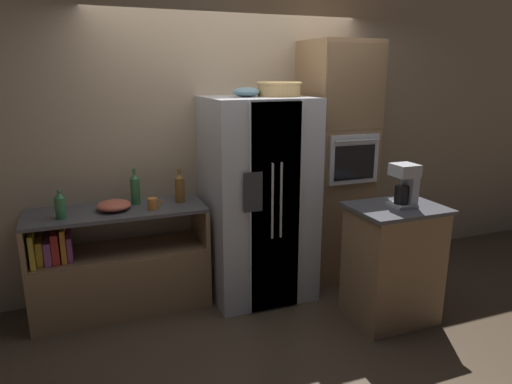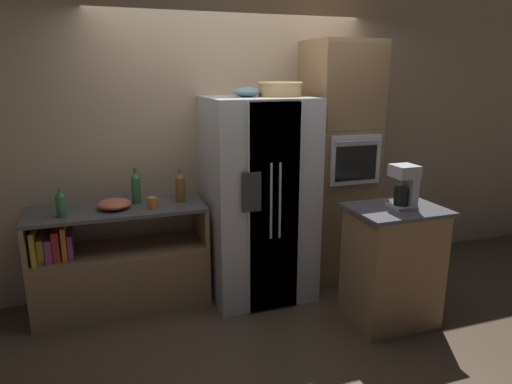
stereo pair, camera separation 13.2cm
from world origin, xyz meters
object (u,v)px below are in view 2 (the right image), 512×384
object	(u,v)px
wicker_basket	(280,88)
bottle_tall	(136,188)
mixing_bowl	(115,204)
refrigerator	(258,199)
mug	(153,203)
wall_oven	(338,164)
bottle_short	(61,203)
fruit_bowl	(247,92)
coffee_maker	(406,185)
bottle_wide	(180,187)

from	to	relation	value
wicker_basket	bottle_tall	xyz separation A→B (m)	(-1.24, 0.21, -0.83)
mixing_bowl	wicker_basket	bearing A→B (deg)	-3.80
refrigerator	mug	xyz separation A→B (m)	(-0.92, 0.03, 0.04)
refrigerator	mixing_bowl	world-z (taller)	refrigerator
wall_oven	bottle_tall	xyz separation A→B (m)	(-1.88, 0.12, -0.11)
refrigerator	bottle_short	distance (m)	1.63
bottle_tall	bottle_short	world-z (taller)	bottle_tall
fruit_bowl	mixing_bowl	size ratio (longest dim) A/B	0.85
refrigerator	mug	size ratio (longest dim) A/B	15.60
mixing_bowl	bottle_tall	bearing A→B (deg)	32.01
bottle_short	coffee_maker	world-z (taller)	coffee_maker
mixing_bowl	coffee_maker	size ratio (longest dim) A/B	0.82
bottle_tall	bottle_wide	size ratio (longest dim) A/B	1.06
coffee_maker	mixing_bowl	bearing A→B (deg)	155.27
wicker_basket	mug	bearing A→B (deg)	179.43
bottle_tall	mixing_bowl	bearing A→B (deg)	-147.99
wicker_basket	bottle_wide	world-z (taller)	wicker_basket
refrigerator	coffee_maker	world-z (taller)	refrigerator
wall_oven	fruit_bowl	xyz separation A→B (m)	(-0.94, -0.08, 0.69)
refrigerator	wicker_basket	bearing A→B (deg)	4.19
bottle_tall	bottle_short	bearing A→B (deg)	-161.41
bottle_short	mug	bearing A→B (deg)	-0.34
fruit_bowl	mixing_bowl	xyz separation A→B (m)	(-1.13, 0.08, -0.90)
bottle_short	fruit_bowl	bearing A→B (deg)	-0.08
bottle_wide	bottle_tall	bearing A→B (deg)	169.49
refrigerator	wall_oven	distance (m)	0.88
bottle_short	bottle_wide	xyz separation A→B (m)	(0.96, 0.13, 0.03)
wicker_basket	bottle_short	xyz separation A→B (m)	(-1.82, 0.02, -0.86)
bottle_tall	fruit_bowl	bearing A→B (deg)	-12.04
bottle_wide	mixing_bowl	distance (m)	0.57
bottle_wide	bottle_short	bearing A→B (deg)	-172.31
refrigerator	bottle_short	bearing A→B (deg)	178.94
wall_oven	mug	world-z (taller)	wall_oven
mug	fruit_bowl	bearing A→B (deg)	0.13
mug	bottle_short	bearing A→B (deg)	179.66
fruit_bowl	coffee_maker	bearing A→B (deg)	-42.10
wall_oven	refrigerator	bearing A→B (deg)	-173.00
mug	mixing_bowl	world-z (taller)	mug
wicker_basket	fruit_bowl	world-z (taller)	wicker_basket
wicker_basket	coffee_maker	bearing A→B (deg)	-51.83
refrigerator	bottle_tall	xyz separation A→B (m)	(-1.04, 0.23, 0.13)
refrigerator	bottle_short	xyz separation A→B (m)	(-1.62, 0.03, 0.10)
bottle_short	bottle_wide	size ratio (longest dim) A/B	0.77
wicker_basket	bottle_tall	size ratio (longest dim) A/B	1.25
refrigerator	wall_oven	size ratio (longest dim) A/B	0.79
refrigerator	coffee_maker	bearing A→B (deg)	-44.14
refrigerator	coffee_maker	size ratio (longest dim) A/B	5.30
fruit_bowl	mixing_bowl	bearing A→B (deg)	175.86
fruit_bowl	wall_oven	bearing A→B (deg)	4.60
wall_oven	fruit_bowl	distance (m)	1.17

